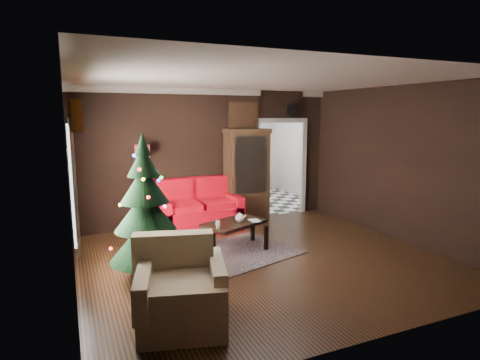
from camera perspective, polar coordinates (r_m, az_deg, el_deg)
name	(u,v)px	position (r m, az deg, el deg)	size (l,w,h in m)	color
floor	(263,260)	(6.49, 3.24, -11.28)	(5.50, 5.50, 0.00)	black
ceiling	(264,79)	(6.10, 3.48, 14.19)	(5.50, 5.50, 0.00)	white
wall_back	(210,157)	(8.43, -4.35, 3.30)	(5.50, 5.50, 0.00)	black
wall_front	(380,207)	(4.10, 19.35, -3.61)	(5.50, 5.50, 0.00)	black
wall_left	(69,185)	(5.49, -23.21, -0.68)	(5.50, 5.50, 0.00)	black
wall_right	(399,164)	(7.77, 21.78, 2.15)	(5.50, 5.50, 0.00)	black
doorway	(280,169)	(9.16, 5.77, 1.56)	(1.10, 0.10, 2.10)	silver
left_window	(72,179)	(5.68, -22.86, 0.17)	(0.05, 1.60, 1.40)	white
valance	(74,115)	(5.62, -22.57, 8.51)	(0.12, 2.10, 0.35)	#70380D
kitchen_floor	(252,201)	(10.66, 1.73, -3.03)	(3.00, 3.00, 0.00)	white
kitchen_window	(231,135)	(11.76, -1.26, 6.49)	(0.70, 0.06, 0.70)	white
rug	(234,254)	(6.73, -0.86, -10.45)	(2.03, 1.47, 0.01)	#594350
loveseat	(199,205)	(8.03, -5.92, -3.55)	(1.70, 0.90, 1.00)	maroon
curio_cabinet	(247,177)	(8.55, 0.94, 0.37)	(0.90, 0.45, 1.90)	black
floor_lamp	(144,192)	(7.78, -13.55, -1.69)	(0.30, 0.30, 1.79)	#262626
christmas_tree	(145,207)	(5.53, -13.39, -3.80)	(0.98, 0.98, 1.88)	#093914
armchair	(182,286)	(4.49, -8.31, -14.70)	(0.96, 0.96, 0.98)	#CAB879
coffee_table	(234,235)	(6.90, -0.86, -7.85)	(1.04, 0.62, 0.47)	black
teapot	(239,218)	(6.79, -0.08, -5.39)	(0.17, 0.17, 0.16)	white
cup_a	(218,223)	(6.67, -3.19, -6.10)	(0.07, 0.07, 0.06)	white
cup_b	(218,226)	(6.47, -3.16, -6.63)	(0.06, 0.06, 0.05)	beige
book	(250,215)	(6.81, 1.48, -5.05)	(0.16, 0.02, 0.22)	#927850
wall_clock	(292,110)	(9.16, 7.44, 9.87)	(0.32, 0.32, 0.06)	silver
painting	(243,116)	(8.61, 0.45, 9.12)	(0.62, 0.05, 0.52)	tan
kitchen_counter	(235,178)	(11.65, -0.77, 0.28)	(1.80, 0.60, 0.90)	silver
kitchen_table	(247,190)	(10.20, 0.93, -1.45)	(0.70, 0.70, 0.75)	brown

